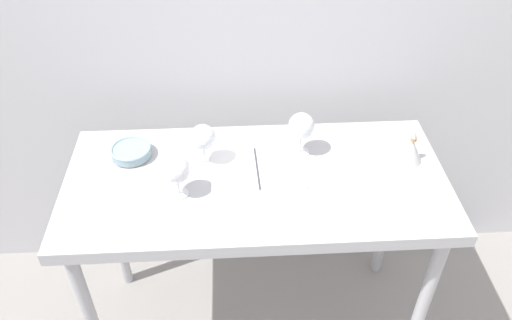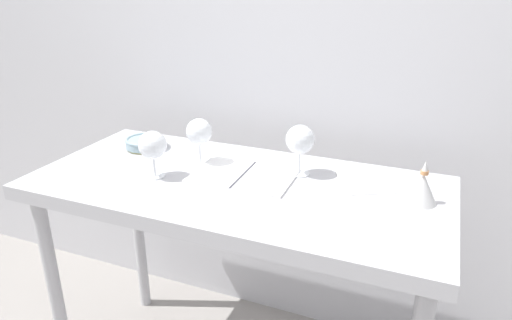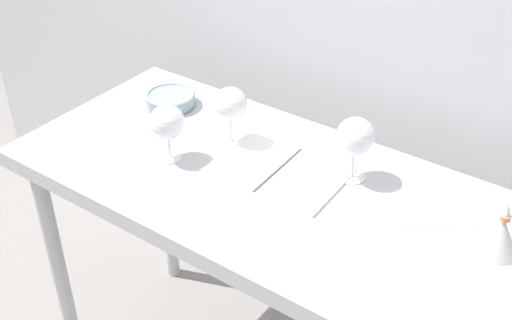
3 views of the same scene
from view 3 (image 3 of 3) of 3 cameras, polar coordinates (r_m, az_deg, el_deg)
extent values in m
cube|color=#B5B5BA|center=(1.74, 1.02, -2.14)|extent=(1.40, 0.64, 0.04)
cube|color=#B5B5BA|center=(1.55, -5.92, -8.12)|extent=(1.40, 0.01, 0.05)
cylinder|color=#B5B5BA|center=(2.25, -16.81, -8.93)|extent=(0.05, 0.05, 0.86)
cylinder|color=#B5B5BA|center=(2.50, -7.83, -2.54)|extent=(0.05, 0.05, 0.86)
cylinder|color=white|center=(1.75, 8.30, -1.43)|extent=(0.07, 0.07, 0.00)
cylinder|color=white|center=(1.73, 8.41, -0.27)|extent=(0.01, 0.01, 0.08)
sphere|color=white|center=(1.68, 8.65, 2.07)|extent=(0.10, 0.10, 0.10)
cylinder|color=maroon|center=(1.69, 8.60, 1.57)|extent=(0.07, 0.07, 0.02)
cylinder|color=white|center=(1.88, -2.15, 1.68)|extent=(0.08, 0.08, 0.00)
cylinder|color=white|center=(1.86, -2.17, 2.77)|extent=(0.01, 0.01, 0.08)
sphere|color=white|center=(1.82, -2.23, 4.92)|extent=(0.09, 0.09, 0.09)
cylinder|color=maroon|center=(1.83, -2.22, 4.46)|extent=(0.07, 0.07, 0.02)
cylinder|color=white|center=(1.82, -7.48, 0.24)|extent=(0.07, 0.07, 0.00)
cylinder|color=white|center=(1.80, -7.56, 1.23)|extent=(0.01, 0.01, 0.07)
sphere|color=white|center=(1.76, -7.75, 3.31)|extent=(0.10, 0.10, 0.10)
cylinder|color=maroon|center=(1.77, -7.71, 2.84)|extent=(0.07, 0.07, 0.02)
cube|color=white|center=(1.79, -0.39, -0.08)|extent=(0.18, 0.24, 0.01)
cube|color=white|center=(1.72, 4.41, -1.88)|extent=(0.18, 0.24, 0.01)
cube|color=#3F3F47|center=(1.75, 1.96, -0.96)|extent=(0.02, 0.24, 0.01)
cube|color=white|center=(1.71, 15.55, -3.46)|extent=(0.25, 0.27, 0.00)
cylinder|color=#DBCC66|center=(2.08, -7.40, 4.80)|extent=(0.14, 0.14, 0.01)
cylinder|color=#8CA8B2|center=(2.07, -7.44, 5.25)|extent=(0.15, 0.15, 0.03)
torus|color=#8CA8B2|center=(2.06, -7.47, 5.64)|extent=(0.16, 0.16, 0.01)
cone|color=silver|center=(1.57, 20.48, -6.22)|extent=(0.10, 0.10, 0.09)
cylinder|color=#C17F4C|center=(1.54, 20.87, -4.70)|extent=(0.02, 0.02, 0.01)
cone|color=silver|center=(1.53, 21.04, -4.04)|extent=(0.02, 0.02, 0.03)
camera|label=1|loc=(0.93, -81.80, 23.16)|focal=35.95mm
camera|label=2|loc=(0.43, -48.84, -44.80)|focal=32.54mm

